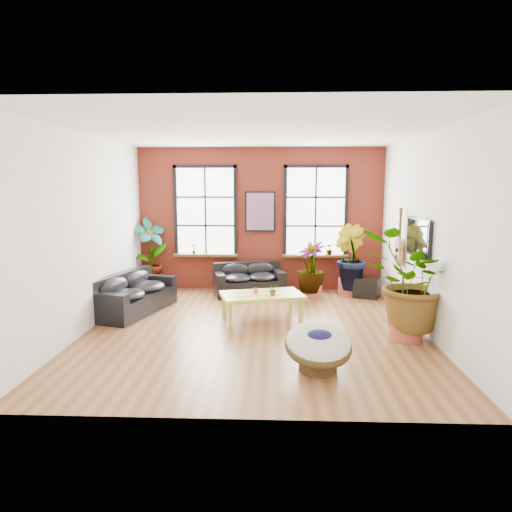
% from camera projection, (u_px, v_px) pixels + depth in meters
% --- Properties ---
extents(room, '(6.04, 6.54, 3.54)m').
position_uv_depth(room, '(255.00, 233.00, 8.18)').
color(room, brown).
rests_on(room, ground).
extents(sofa_back, '(1.78, 1.20, 0.75)m').
position_uv_depth(sofa_back, '(249.00, 280.00, 10.88)').
color(sofa_back, black).
rests_on(sofa_back, ground).
extents(sofa_left, '(1.38, 2.18, 0.80)m').
position_uv_depth(sofa_left, '(133.00, 295.00, 9.36)').
color(sofa_left, black).
rests_on(sofa_left, ground).
extents(coffee_table, '(1.73, 1.26, 0.60)m').
position_uv_depth(coffee_table, '(262.00, 297.00, 8.88)').
color(coffee_table, '#B8CC49').
rests_on(coffee_table, ground).
extents(papasan_chair, '(1.04, 1.05, 0.71)m').
position_uv_depth(papasan_chair, '(318.00, 346.00, 6.38)').
color(papasan_chair, '#453218').
rests_on(papasan_chair, ground).
extents(poster, '(0.74, 0.06, 0.98)m').
position_uv_depth(poster, '(260.00, 212.00, 11.14)').
color(poster, black).
rests_on(poster, room).
extents(tv_wall_unit, '(0.13, 1.86, 1.20)m').
position_uv_depth(tv_wall_unit, '(412.00, 242.00, 8.54)').
color(tv_wall_unit, black).
rests_on(tv_wall_unit, room).
extents(media_box, '(0.70, 0.65, 0.47)m').
position_uv_depth(media_box, '(367.00, 287.00, 10.62)').
color(media_box, black).
rests_on(media_box, ground).
extents(pot_back_left, '(0.74, 0.74, 0.42)m').
position_uv_depth(pot_back_left, '(150.00, 283.00, 11.21)').
color(pot_back_left, '#AF4739').
rests_on(pot_back_left, ground).
extents(pot_back_right, '(0.65, 0.65, 0.39)m').
position_uv_depth(pot_back_right, '(349.00, 287.00, 10.87)').
color(pot_back_right, '#AF4739').
rests_on(pot_back_right, ground).
extents(pot_right_wall, '(0.65, 0.65, 0.41)m').
position_uv_depth(pot_right_wall, '(406.00, 327.00, 7.71)').
color(pot_right_wall, '#AF4739').
rests_on(pot_right_wall, ground).
extents(pot_mid, '(0.52, 0.52, 0.35)m').
position_uv_depth(pot_mid, '(312.00, 290.00, 10.63)').
color(pot_mid, '#AF4739').
rests_on(pot_mid, ground).
extents(floor_plant_back_left, '(1.06, 1.01, 1.67)m').
position_uv_depth(floor_plant_back_left, '(150.00, 252.00, 11.12)').
color(floor_plant_back_left, '#235917').
rests_on(floor_plant_back_left, ground).
extents(floor_plant_back_right, '(1.00, 1.06, 1.53)m').
position_uv_depth(floor_plant_back_right, '(350.00, 257.00, 10.74)').
color(floor_plant_back_right, '#235917').
rests_on(floor_plant_back_right, ground).
extents(floor_plant_right_wall, '(1.91, 1.80, 1.68)m').
position_uv_depth(floor_plant_right_wall, '(411.00, 282.00, 7.56)').
color(floor_plant_right_wall, '#235917').
rests_on(floor_plant_right_wall, ground).
extents(floor_plant_mid, '(0.93, 0.93, 1.17)m').
position_uv_depth(floor_plant_mid, '(311.00, 267.00, 10.51)').
color(floor_plant_mid, '#235917').
rests_on(floor_plant_mid, ground).
extents(table_plant, '(0.25, 0.23, 0.22)m').
position_uv_depth(table_plant, '(273.00, 290.00, 8.74)').
color(table_plant, '#235917').
rests_on(table_plant, coffee_table).
extents(sill_plant_left, '(0.17, 0.17, 0.27)m').
position_uv_depth(sill_plant_left, '(194.00, 248.00, 11.30)').
color(sill_plant_left, '#235917').
rests_on(sill_plant_left, room).
extents(sill_plant_right, '(0.19, 0.19, 0.27)m').
position_uv_depth(sill_plant_right, '(329.00, 249.00, 11.17)').
color(sill_plant_right, '#235917').
rests_on(sill_plant_right, room).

